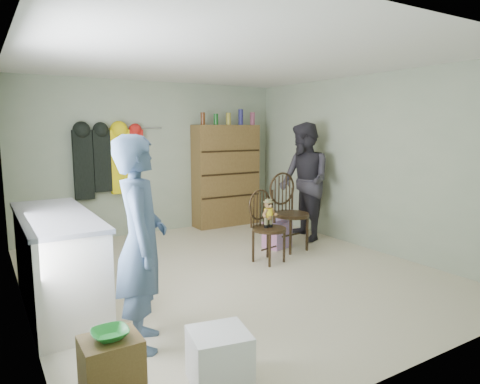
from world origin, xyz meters
TOP-DOWN VIEW (x-y plane):
  - ground_plane at (0.00, 0.00)m, footprint 5.00×5.00m
  - room_walls at (0.00, 0.53)m, footprint 5.00×5.00m
  - counter at (-1.95, 0.00)m, footprint 0.64×1.86m
  - stool at (-1.94, -1.86)m, footprint 0.35×0.30m
  - bowl at (-1.94, -1.86)m, footprint 0.22×0.22m
  - plastic_tub at (-1.23, -1.92)m, footprint 0.46×0.44m
  - chair_front at (0.62, 0.14)m, footprint 0.50×0.50m
  - chair_far at (1.22, 0.46)m, footprint 0.54×0.54m
  - striped_bag at (1.15, 0.61)m, footprint 0.43×0.37m
  - person_left at (-1.49, -1.13)m, footprint 0.59×0.72m
  - person_right at (1.77, 0.76)m, footprint 0.87×1.02m
  - dresser at (1.25, 2.30)m, footprint 1.20×0.39m
  - coat_rack at (-0.83, 2.38)m, footprint 1.42×0.12m

SIDE VIEW (x-z plane):
  - ground_plane at x=0.00m, z-range 0.00..0.00m
  - plastic_tub at x=-1.23m, z-range 0.00..0.37m
  - striped_bag at x=1.15m, z-range 0.00..0.39m
  - stool at x=-1.94m, z-range 0.00..0.50m
  - counter at x=-1.95m, z-range 0.00..0.94m
  - bowl at x=-1.94m, z-range 0.50..0.55m
  - chair_front at x=0.62m, z-range 0.07..1.02m
  - chair_far at x=1.22m, z-range 0.04..1.15m
  - person_left at x=-1.49m, z-range 0.00..1.70m
  - dresser at x=1.25m, z-range -0.13..1.95m
  - person_right at x=1.77m, z-range 0.00..1.84m
  - coat_rack at x=-0.83m, z-range 0.70..1.80m
  - room_walls at x=0.00m, z-range -0.92..4.08m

